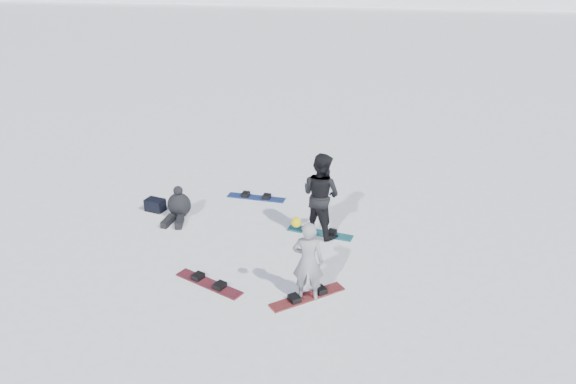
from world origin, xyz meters
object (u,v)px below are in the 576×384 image
object	(u,v)px
snowboarder_man	(321,195)
snowboard_loose_c	(256,198)
seated_rider	(179,206)
gear_bag	(155,205)
snowboard_loose_b	(209,284)
snowboarder_woman	(308,261)

from	to	relation	value
snowboarder_man	snowboard_loose_c	world-z (taller)	snowboarder_man
seated_rider	gear_bag	bearing A→B (deg)	156.31
gear_bag	snowboard_loose_b	bearing A→B (deg)	-52.06
snowboarder_woman	snowboard_loose_c	distance (m)	4.59
seated_rider	snowboard_loose_b	bearing A→B (deg)	-63.57
gear_bag	snowboard_loose_c	size ratio (longest dim) A/B	0.30
snowboarder_man	snowboarder_woman	bearing A→B (deg)	123.22
snowboarder_man	snowboard_loose_b	xyz separation A→B (m)	(-1.86, -2.39, -0.95)
gear_bag	snowboard_loose_b	size ratio (longest dim) A/B	0.30
snowboarder_man	snowboard_loose_b	size ratio (longest dim) A/B	1.28
snowboarder_man	snowboard_loose_b	world-z (taller)	snowboarder_man
snowboarder_man	seated_rider	size ratio (longest dim) A/B	2.03
gear_bag	snowboard_loose_b	world-z (taller)	gear_bag
snowboarder_man	gear_bag	size ratio (longest dim) A/B	4.27
snowboarder_man	seated_rider	bearing A→B (deg)	27.80
snowboarder_woman	gear_bag	bearing A→B (deg)	-38.81
seated_rider	gear_bag	distance (m)	0.76
snowboarder_man	snowboard_loose_b	distance (m)	3.17
snowboarder_woman	snowboard_loose_b	distance (m)	2.08
gear_bag	snowboarder_man	bearing A→B (deg)	-6.73
seated_rider	snowboard_loose_b	size ratio (longest dim) A/B	0.63
snowboard_loose_b	gear_bag	bearing A→B (deg)	152.69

